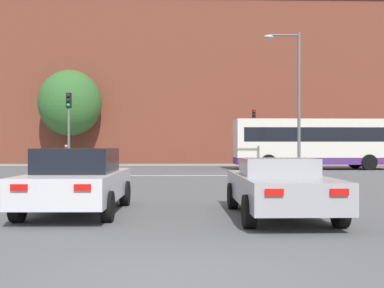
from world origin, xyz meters
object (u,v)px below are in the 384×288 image
car_saloon_left (78,180)px  traffic_light_near_left (69,120)px  traffic_light_far_right (254,128)px  pedestrian_waiting (66,153)px  street_lamp_junction (293,89)px  car_roadster_right (279,187)px  bus_crossing_lead (314,143)px

car_saloon_left → traffic_light_near_left: bearing=104.7°
traffic_light_far_right → pedestrian_waiting: size_ratio=2.72×
car_saloon_left → street_lamp_junction: 16.19m
pedestrian_waiting → street_lamp_junction: bearing=21.9°
traffic_light_far_right → traffic_light_near_left: 17.22m
car_roadster_right → traffic_light_far_right: bearing=82.2°
car_roadster_right → car_saloon_left: bearing=170.6°
car_roadster_right → pedestrian_waiting: 31.06m
car_saloon_left → traffic_light_far_right: size_ratio=1.01×
pedestrian_waiting → traffic_light_near_left: bearing=-10.1°
car_saloon_left → traffic_light_near_left: size_ratio=1.02×
car_roadster_right → bus_crossing_lead: bus_crossing_lead is taller
pedestrian_waiting → bus_crossing_lead: bearing=42.1°
car_roadster_right → traffic_light_far_right: traffic_light_far_right is taller
traffic_light_far_right → pedestrian_waiting: traffic_light_far_right is taller
bus_crossing_lead → traffic_light_near_left: 15.76m
car_saloon_left → car_roadster_right: size_ratio=0.98×
car_saloon_left → pedestrian_waiting: bearing=104.8°
bus_crossing_lead → traffic_light_far_right: bearing=-157.9°
bus_crossing_lead → street_lamp_junction: size_ratio=1.39×
street_lamp_junction → pedestrian_waiting: street_lamp_junction is taller
traffic_light_near_left → pedestrian_waiting: bearing=103.6°
traffic_light_far_right → street_lamp_junction: 13.70m
traffic_light_near_left → street_lamp_junction: bearing=-5.7°
street_lamp_junction → traffic_light_far_right: bearing=89.5°
car_roadster_right → pedestrian_waiting: pedestrian_waiting is taller
traffic_light_near_left → street_lamp_junction: 11.95m
car_saloon_left → traffic_light_far_right: bearing=73.9°
bus_crossing_lead → pedestrian_waiting: (-18.02, 8.10, -0.81)m
car_saloon_left → traffic_light_far_right: traffic_light_far_right is taller
car_saloon_left → bus_crossing_lead: (11.23, 20.05, 0.99)m
traffic_light_far_right → street_lamp_junction: street_lamp_junction is taller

